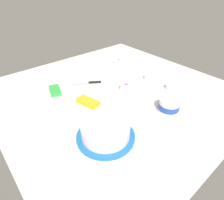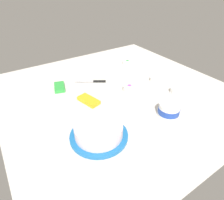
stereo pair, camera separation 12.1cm
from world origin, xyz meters
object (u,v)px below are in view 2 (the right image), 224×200
object	(u,v)px
frosting_tub	(169,109)
candy_box_lower	(60,87)
spreading_knife	(93,81)
sprinkle_bowl_yellow	(176,90)
sprinkle_bowl_green	(127,62)
sprinkle_bowl_blue	(155,79)
frosted_cake	(99,130)
candy_box_upper	(88,100)
sprinkle_bowl_rainbow	(129,88)

from	to	relation	value
frosting_tub	candy_box_lower	xyz separation A→B (m)	(0.65, 0.43, -0.03)
spreading_knife	sprinkle_bowl_yellow	size ratio (longest dim) A/B	2.68
sprinkle_bowl_green	sprinkle_bowl_blue	xyz separation A→B (m)	(-0.39, 0.02, 0.00)
frosted_cake	candy_box_lower	bearing A→B (deg)	-0.38
frosted_cake	frosting_tub	bearing A→B (deg)	-99.53
sprinkle_bowl_yellow	candy_box_lower	bearing A→B (deg)	52.64
frosting_tub	sprinkle_bowl_yellow	bearing A→B (deg)	-57.80
spreading_knife	sprinkle_bowl_yellow	world-z (taller)	sprinkle_bowl_yellow
sprinkle_bowl_yellow	candy_box_upper	world-z (taller)	sprinkle_bowl_yellow
sprinkle_bowl_yellow	frosting_tub	bearing A→B (deg)	122.20
sprinkle_bowl_green	sprinkle_bowl_blue	bearing A→B (deg)	176.57
frosting_tub	sprinkle_bowl_blue	bearing A→B (deg)	-33.54
frosted_cake	frosting_tub	xyz separation A→B (m)	(-0.07, -0.43, -0.00)
frosting_tub	candy_box_lower	world-z (taller)	frosting_tub
sprinkle_bowl_yellow	sprinkle_bowl_blue	bearing A→B (deg)	-0.60
spreading_knife	candy_box_upper	size ratio (longest dim) A/B	1.37
frosting_tub	sprinkle_bowl_yellow	xyz separation A→B (m)	(0.15, -0.23, -0.02)
sprinkle_bowl_rainbow	candy_box_lower	size ratio (longest dim) A/B	0.71
sprinkle_bowl_blue	candy_box_upper	size ratio (longest dim) A/B	0.54
sprinkle_bowl_yellow	sprinkle_bowl_rainbow	world-z (taller)	sprinkle_bowl_rainbow
frosting_tub	spreading_knife	distance (m)	0.63
sprinkle_bowl_rainbow	sprinkle_bowl_blue	distance (m)	0.25
frosted_cake	candy_box_lower	size ratio (longest dim) A/B	2.29
frosting_tub	spreading_knife	xyz separation A→B (m)	(0.61, 0.18, -0.04)
frosting_tub	spreading_knife	size ratio (longest dim) A/B	0.61
sprinkle_bowl_blue	candy_box_upper	distance (m)	0.57
frosted_cake	sprinkle_bowl_green	xyz separation A→B (m)	(0.67, -0.69, -0.03)
spreading_knife	frosting_tub	bearing A→B (deg)	-163.82
frosted_cake	sprinkle_bowl_yellow	size ratio (longest dim) A/B	3.90
sprinkle_bowl_blue	candy_box_lower	size ratio (longest dim) A/B	0.62
spreading_knife	sprinkle_bowl_green	distance (m)	0.46
frosted_cake	sprinkle_bowl_blue	world-z (taller)	frosted_cake
candy_box_lower	candy_box_upper	size ratio (longest dim) A/B	0.87
sprinkle_bowl_yellow	spreading_knife	bearing A→B (deg)	41.70
sprinkle_bowl_green	sprinkle_bowl_rainbow	xyz separation A→B (m)	(-0.39, 0.28, 0.01)
frosting_tub	candy_box_upper	distance (m)	0.51
sprinkle_bowl_green	sprinkle_bowl_yellow	world-z (taller)	sprinkle_bowl_yellow
frosting_tub	spreading_knife	bearing A→B (deg)	16.18
spreading_knife	sprinkle_bowl_blue	bearing A→B (deg)	-121.40
candy_box_lower	sprinkle_bowl_blue	bearing A→B (deg)	-96.36
frosted_cake	sprinkle_bowl_blue	size ratio (longest dim) A/B	3.68
sprinkle_bowl_green	candy_box_lower	xyz separation A→B (m)	(-0.09, 0.69, -0.00)
spreading_knife	sprinkle_bowl_rainbow	size ratio (longest dim) A/B	2.21
frosting_tub	sprinkle_bowl_yellow	world-z (taller)	frosting_tub
spreading_knife	sprinkle_bowl_green	xyz separation A→B (m)	(0.14, -0.43, 0.01)
frosted_cake	sprinkle_bowl_rainbow	world-z (taller)	frosted_cake
sprinkle_bowl_green	sprinkle_bowl_rainbow	bearing A→B (deg)	144.52
spreading_knife	sprinkle_bowl_green	size ratio (longest dim) A/B	2.31
sprinkle_bowl_blue	candy_box_upper	bearing A→B (deg)	86.74
spreading_knife	candy_box_upper	distance (m)	0.27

